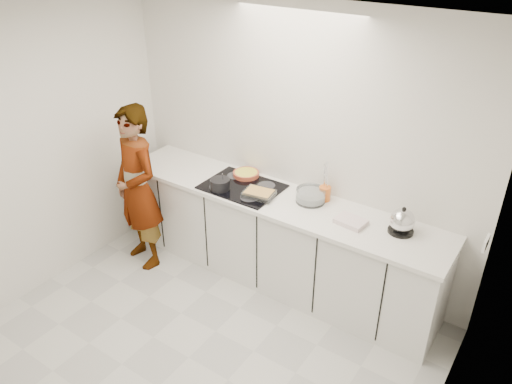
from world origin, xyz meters
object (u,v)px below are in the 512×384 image
Objects in this scene: saucepan at (220,184)px; baking_dish at (259,193)px; kettle at (402,222)px; hob at (242,187)px; cook at (137,189)px; mixing_bowl at (311,196)px; utensil_crock at (325,193)px; tart_dish at (246,174)px.

baking_dish is (0.38, 0.09, -0.02)m from saucepan.
saucepan is 1.66m from kettle.
kettle reaches higher than hob.
baking_dish is at bearing 35.15° from cook.
saucepan is 0.14× the size of cook.
utensil_crock reaches higher than mixing_bowl.
mixing_bowl is at bearing 178.47° from kettle.
mixing_bowl reaches higher than hob.
mixing_bowl is (0.75, -0.07, 0.02)m from tart_dish.
utensil_crock reaches higher than hob.
tart_dish is 0.90× the size of mixing_bowl.
hob is 0.25m from baking_dish.
utensil_crock is 0.08× the size of cook.
mixing_bowl is (0.66, 0.13, 0.05)m from hob.
cook is at bearing -151.41° from hob.
baking_dish is 0.59m from utensil_crock.
tart_dish is at bearing 174.92° from mixing_bowl.
tart_dish is 0.36m from saucepan.
saucepan is 0.85m from mixing_bowl.
baking_dish is 1.12× the size of kettle.
hob is at bearing -176.02° from kettle.
cook reaches higher than tart_dish.
hob is 0.79m from utensil_crock.
tart_dish is 0.99× the size of baking_dish.
saucepan is at bearing -160.02° from mixing_bowl.
kettle is at bearing -1.53° from mixing_bowl.
kettle is at bearing 28.88° from cook.
baking_dish is at bearing -149.80° from utensil_crock.
saucepan is at bearing -156.36° from utensil_crock.
utensil_crock is 1.80m from cook.
tart_dish is at bearing 55.26° from cook.
saucepan reaches higher than tart_dish.
hob is 5.44× the size of utensil_crock.
cook reaches higher than baking_dish.
kettle is at bearing -3.21° from tart_dish.
kettle is 0.76m from utensil_crock.
baking_dish is (0.33, -0.27, 0.01)m from tart_dish.
baking_dish is 0.18× the size of cook.
tart_dish is 1.06m from cook.
utensil_crock is at bearing 16.73° from hob.
saucepan reaches higher than hob.
cook is (-2.40, -0.60, -0.17)m from kettle.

